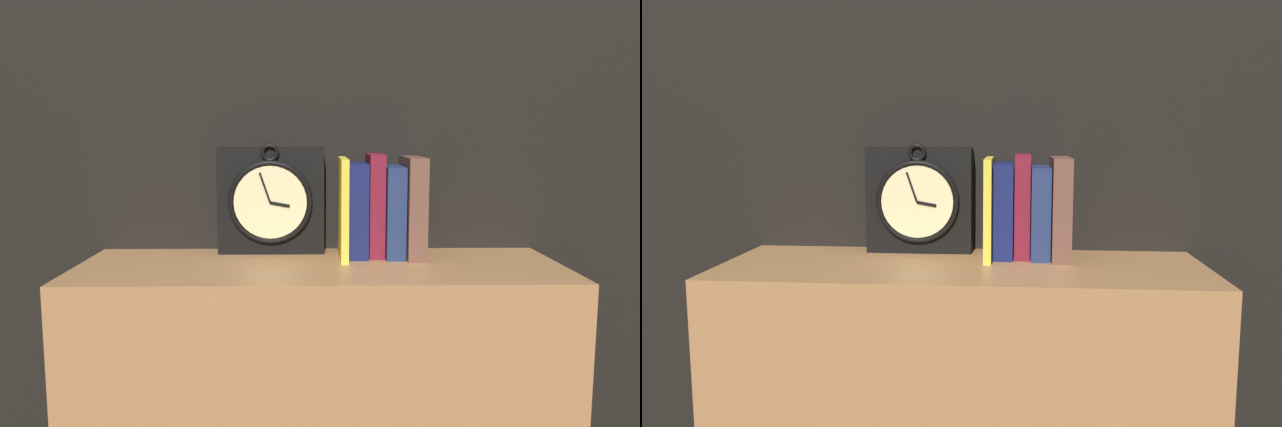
# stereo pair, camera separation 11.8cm
# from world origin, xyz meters

# --- Properties ---
(clock) EXTENTS (0.22, 0.07, 0.23)m
(clock) POSITION_xyz_m (-0.10, 0.12, 0.84)
(clock) COLOR black
(clock) RESTS_ON bookshelf
(book_slot0_yellow) EXTENTS (0.02, 0.16, 0.20)m
(book_slot0_yellow) POSITION_xyz_m (0.05, 0.08, 0.83)
(book_slot0_yellow) COLOR yellow
(book_slot0_yellow) RESTS_ON bookshelf
(book_slot1_navy) EXTENTS (0.04, 0.12, 0.19)m
(book_slot1_navy) POSITION_xyz_m (0.08, 0.09, 0.82)
(book_slot1_navy) COLOR #121A4E
(book_slot1_navy) RESTS_ON bookshelf
(book_slot2_maroon) EXTENTS (0.03, 0.12, 0.21)m
(book_slot2_maroon) POSITION_xyz_m (0.11, 0.10, 0.83)
(book_slot2_maroon) COLOR maroon
(book_slot2_maroon) RESTS_ON bookshelf
(book_slot3_navy) EXTENTS (0.04, 0.13, 0.18)m
(book_slot3_navy) POSITION_xyz_m (0.15, 0.09, 0.82)
(book_slot3_navy) COLOR navy
(book_slot3_navy) RESTS_ON bookshelf
(book_slot4_brown) EXTENTS (0.04, 0.15, 0.20)m
(book_slot4_brown) POSITION_xyz_m (0.19, 0.08, 0.83)
(book_slot4_brown) COLOR brown
(book_slot4_brown) RESTS_ON bookshelf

